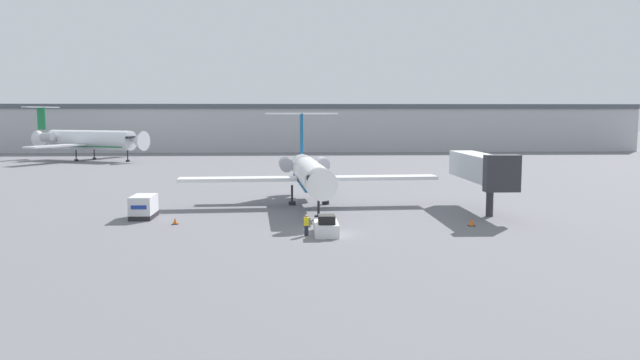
# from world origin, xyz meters

# --- Properties ---
(ground_plane) EXTENTS (600.00, 600.00, 0.00)m
(ground_plane) POSITION_xyz_m (0.00, 0.00, 0.00)
(ground_plane) COLOR slate
(terminal_building) EXTENTS (180.00, 16.80, 12.58)m
(terminal_building) POSITION_xyz_m (0.00, 120.00, 6.32)
(terminal_building) COLOR #B2B2B7
(terminal_building) RESTS_ON ground
(airplane_main) EXTENTS (28.07, 24.31, 10.07)m
(airplane_main) POSITION_xyz_m (-0.79, 16.55, 3.64)
(airplane_main) COLOR white
(airplane_main) RESTS_ON ground
(pushback_tug) EXTENTS (1.93, 4.30, 1.74)m
(pushback_tug) POSITION_xyz_m (0.08, -0.00, 0.64)
(pushback_tug) COLOR silver
(pushback_tug) RESTS_ON ground
(luggage_cart) EXTENTS (2.05, 3.79, 2.17)m
(luggage_cart) POSITION_xyz_m (-16.86, 8.93, 1.09)
(luggage_cart) COLOR #232326
(luggage_cart) RESTS_ON ground
(worker_near_tug) EXTENTS (0.40, 0.24, 1.75)m
(worker_near_tug) POSITION_xyz_m (-1.55, -0.57, 0.92)
(worker_near_tug) COLOR #232838
(worker_near_tug) RESTS_ON ground
(traffic_cone_left) EXTENTS (0.57, 0.57, 0.61)m
(traffic_cone_left) POSITION_xyz_m (-13.23, 5.32, 0.29)
(traffic_cone_left) COLOR black
(traffic_cone_left) RESTS_ON ground
(traffic_cone_right) EXTENTS (0.60, 0.60, 0.76)m
(traffic_cone_right) POSITION_xyz_m (13.23, 3.26, 0.36)
(traffic_cone_right) COLOR black
(traffic_cone_right) RESTS_ON ground
(airplane_parked_far_left) EXTENTS (28.87, 29.35, 11.59)m
(airplane_parked_far_left) POSITION_xyz_m (-46.40, 85.90, 4.42)
(airplane_parked_far_left) COLOR silver
(airplane_parked_far_left) RESTS_ON ground
(jet_bridge) EXTENTS (3.20, 14.50, 6.19)m
(jet_bridge) POSITION_xyz_m (16.47, 11.39, 4.46)
(jet_bridge) COLOR #2D2D33
(jet_bridge) RESTS_ON ground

